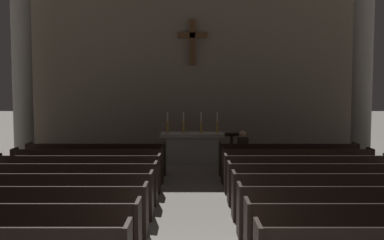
# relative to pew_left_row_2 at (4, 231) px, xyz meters

# --- Properties ---
(pew_left_row_2) EXTENTS (4.06, 0.50, 0.95)m
(pew_left_row_2) POSITION_rel_pew_left_row_2_xyz_m (0.00, 0.00, 0.00)
(pew_left_row_2) COLOR black
(pew_left_row_2) RESTS_ON ground
(pew_left_row_3) EXTENTS (4.06, 0.50, 0.95)m
(pew_left_row_3) POSITION_rel_pew_left_row_2_xyz_m (0.00, 1.12, 0.00)
(pew_left_row_3) COLOR black
(pew_left_row_3) RESTS_ON ground
(pew_left_row_4) EXTENTS (4.06, 0.50, 0.95)m
(pew_left_row_4) POSITION_rel_pew_left_row_2_xyz_m (0.00, 2.25, 0.00)
(pew_left_row_4) COLOR black
(pew_left_row_4) RESTS_ON ground
(pew_left_row_5) EXTENTS (4.06, 0.50, 0.95)m
(pew_left_row_5) POSITION_rel_pew_left_row_2_xyz_m (0.00, 3.37, 0.00)
(pew_left_row_5) COLOR black
(pew_left_row_5) RESTS_ON ground
(pew_left_row_6) EXTENTS (4.06, 0.50, 0.95)m
(pew_left_row_6) POSITION_rel_pew_left_row_2_xyz_m (0.00, 4.50, 0.00)
(pew_left_row_6) COLOR black
(pew_left_row_6) RESTS_ON ground
(pew_left_row_7) EXTENTS (4.06, 0.50, 0.95)m
(pew_left_row_7) POSITION_rel_pew_left_row_2_xyz_m (0.00, 5.62, 0.00)
(pew_left_row_7) COLOR black
(pew_left_row_7) RESTS_ON ground
(pew_left_row_8) EXTENTS (4.06, 0.50, 0.95)m
(pew_left_row_8) POSITION_rel_pew_left_row_2_xyz_m (0.00, 6.75, 0.00)
(pew_left_row_8) COLOR black
(pew_left_row_8) RESTS_ON ground
(pew_right_row_2) EXTENTS (4.06, 0.50, 0.95)m
(pew_right_row_2) POSITION_rel_pew_left_row_2_xyz_m (5.64, 0.00, 0.00)
(pew_right_row_2) COLOR black
(pew_right_row_2) RESTS_ON ground
(pew_right_row_3) EXTENTS (4.06, 0.50, 0.95)m
(pew_right_row_3) POSITION_rel_pew_left_row_2_xyz_m (5.64, 1.12, 0.00)
(pew_right_row_3) COLOR black
(pew_right_row_3) RESTS_ON ground
(pew_right_row_4) EXTENTS (4.06, 0.50, 0.95)m
(pew_right_row_4) POSITION_rel_pew_left_row_2_xyz_m (5.64, 2.25, 0.00)
(pew_right_row_4) COLOR black
(pew_right_row_4) RESTS_ON ground
(pew_right_row_5) EXTENTS (4.06, 0.50, 0.95)m
(pew_right_row_5) POSITION_rel_pew_left_row_2_xyz_m (5.64, 3.37, 0.00)
(pew_right_row_5) COLOR black
(pew_right_row_5) RESTS_ON ground
(pew_right_row_6) EXTENTS (4.06, 0.50, 0.95)m
(pew_right_row_6) POSITION_rel_pew_left_row_2_xyz_m (5.64, 4.50, 0.00)
(pew_right_row_6) COLOR black
(pew_right_row_6) RESTS_ON ground
(pew_right_row_7) EXTENTS (4.06, 0.50, 0.95)m
(pew_right_row_7) POSITION_rel_pew_left_row_2_xyz_m (5.64, 5.62, 0.00)
(pew_right_row_7) COLOR black
(pew_right_row_7) RESTS_ON ground
(pew_right_row_8) EXTENTS (4.06, 0.50, 0.95)m
(pew_right_row_8) POSITION_rel_pew_left_row_2_xyz_m (5.64, 6.75, 0.00)
(pew_right_row_8) COLOR black
(pew_right_row_8) RESTS_ON ground
(column_left_third) EXTENTS (0.99, 0.99, 6.71)m
(column_left_third) POSITION_rel_pew_left_row_2_xyz_m (-2.96, 9.03, 2.79)
(column_left_third) COLOR #9E998E
(column_left_third) RESTS_ON ground
(column_right_third) EXTENTS (0.99, 0.99, 6.71)m
(column_right_third) POSITION_rel_pew_left_row_2_xyz_m (8.60, 9.03, 2.79)
(column_right_third) COLOR #9E998E
(column_right_third) RESTS_ON ground
(altar) EXTENTS (2.20, 0.90, 1.01)m
(altar) POSITION_rel_pew_left_row_2_xyz_m (2.82, 9.02, 0.06)
(altar) COLOR #A8A399
(altar) RESTS_ON ground
(candlestick_outer_left) EXTENTS (0.16, 0.16, 0.71)m
(candlestick_outer_left) POSITION_rel_pew_left_row_2_xyz_m (1.97, 9.02, 0.76)
(candlestick_outer_left) COLOR #B79338
(candlestick_outer_left) RESTS_ON altar
(candlestick_inner_left) EXTENTS (0.16, 0.16, 0.71)m
(candlestick_inner_left) POSITION_rel_pew_left_row_2_xyz_m (2.52, 9.02, 0.76)
(candlestick_inner_left) COLOR #B79338
(candlestick_inner_left) RESTS_ON altar
(candlestick_inner_right) EXTENTS (0.16, 0.16, 0.71)m
(candlestick_inner_right) POSITION_rel_pew_left_row_2_xyz_m (3.12, 9.02, 0.76)
(candlestick_inner_right) COLOR #B79338
(candlestick_inner_right) RESTS_ON altar
(candlestick_outer_right) EXTENTS (0.16, 0.16, 0.71)m
(candlestick_outer_right) POSITION_rel_pew_left_row_2_xyz_m (3.67, 9.02, 0.76)
(candlestick_outer_right) COLOR #B79338
(candlestick_outer_right) RESTS_ON altar
(apse_with_cross) EXTENTS (12.62, 0.46, 7.71)m
(apse_with_cross) POSITION_rel_pew_left_row_2_xyz_m (2.82, 11.06, 3.38)
(apse_with_cross) COLOR gray
(apse_with_cross) RESTS_ON ground
(lectern) EXTENTS (0.44, 0.36, 1.15)m
(lectern) POSITION_rel_pew_left_row_2_xyz_m (4.07, 7.82, 0.07)
(lectern) COLOR black
(lectern) RESTS_ON ground
(lone_worshipper) EXTENTS (0.32, 0.43, 1.32)m
(lone_worshipper) POSITION_rel_pew_left_row_2_xyz_m (4.30, 6.79, 0.22)
(lone_worshipper) COLOR #26262B
(lone_worshipper) RESTS_ON ground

